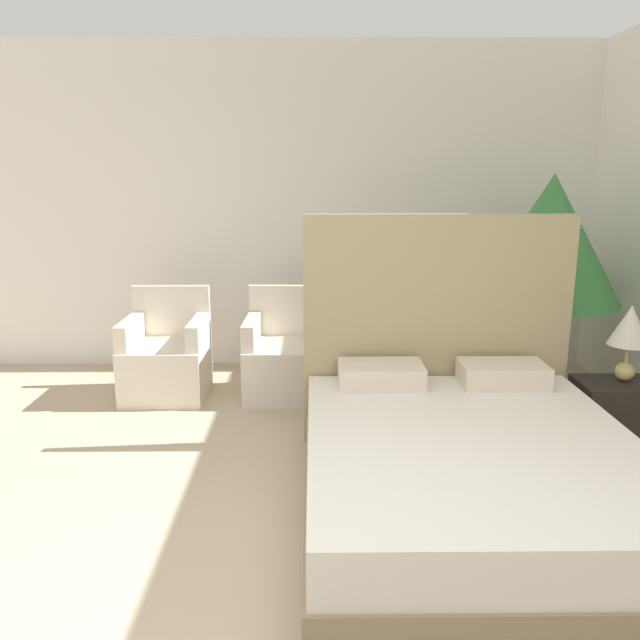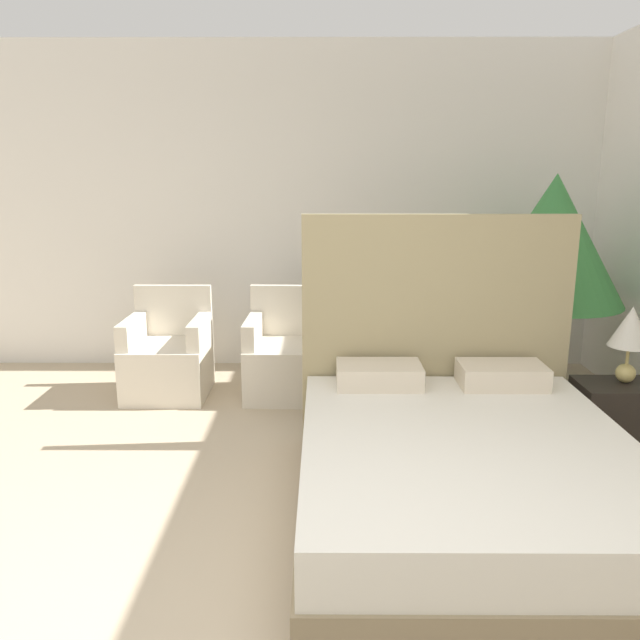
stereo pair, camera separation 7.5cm
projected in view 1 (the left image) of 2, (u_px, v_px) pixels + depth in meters
The scene contains 7 objects.
wall_back at pixel (317, 210), 5.65m from camera, with size 10.00×0.06×2.90m.
bed at pixel (466, 461), 3.30m from camera, with size 1.74×2.05×1.53m.
armchair_near_window_left at pixel (167, 361), 5.06m from camera, with size 0.64×0.64×0.86m.
armchair_near_window_right at pixel (286, 361), 5.07m from camera, with size 0.66×0.66×0.86m.
potted_palm at pixel (549, 244), 4.90m from camera, with size 1.14×1.14×1.78m.
nightstand at pixel (617, 417), 4.04m from camera, with size 0.54×0.36×0.48m.
table_lamp at pixel (630, 330), 3.94m from camera, with size 0.26×0.26×0.50m.
Camera 1 is at (-0.04, -1.80, 1.79)m, focal length 35.00 mm.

